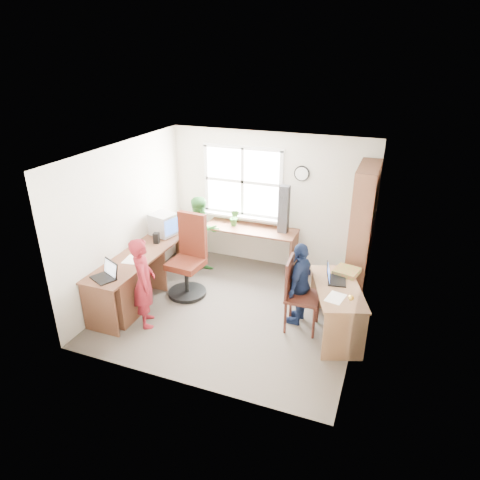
{
  "coord_description": "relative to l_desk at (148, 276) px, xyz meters",
  "views": [
    {
      "loc": [
        2.07,
        -5.14,
        3.63
      ],
      "look_at": [
        0.0,
        0.25,
        1.05
      ],
      "focal_mm": 32.0,
      "sensor_mm": 36.0,
      "label": 1
    }
  ],
  "objects": [
    {
      "name": "bookshelf",
      "position": [
        2.96,
        1.47,
        0.55
      ],
      "size": [
        0.3,
        1.02,
        2.1
      ],
      "color": "brown",
      "rests_on": "ground"
    },
    {
      "name": "paper_a",
      "position": [
        -0.19,
        -0.09,
        0.3
      ],
      "size": [
        0.25,
        0.32,
        0.0
      ],
      "rotation": [
        0.0,
        0.0,
        0.15
      ],
      "color": "white",
      "rests_on": "l_desk"
    },
    {
      "name": "swivel_chair",
      "position": [
        0.45,
        0.51,
        0.11
      ],
      "size": [
        0.66,
        0.66,
        1.32
      ],
      "rotation": [
        0.0,
        0.0,
        -0.08
      ],
      "color": "black",
      "rests_on": "ground"
    },
    {
      "name": "crt_monitor",
      "position": [
        -0.21,
        0.89,
        0.49
      ],
      "size": [
        0.46,
        0.43,
        0.38
      ],
      "rotation": [
        0.0,
        0.0,
        -0.25
      ],
      "color": "#B5B5BA",
      "rests_on": "l_desk"
    },
    {
      "name": "potted_plant",
      "position": [
        0.75,
        1.71,
        0.45
      ],
      "size": [
        0.19,
        0.16,
        0.31
      ],
      "primitive_type": "imported",
      "rotation": [
        0.0,
        0.0,
        -0.13
      ],
      "color": "#30712D",
      "rests_on": "l_desk"
    },
    {
      "name": "person_navy",
      "position": [
        2.29,
        0.34,
        0.16
      ],
      "size": [
        0.39,
        0.76,
        1.24
      ],
      "primitive_type": "imported",
      "rotation": [
        0.0,
        0.0,
        -1.69
      ],
      "color": "#152042",
      "rests_on": "ground"
    },
    {
      "name": "game_box",
      "position": [
        2.87,
        0.68,
        0.3
      ],
      "size": [
        0.39,
        0.39,
        0.06
      ],
      "rotation": [
        0.0,
        0.0,
        -0.23
      ],
      "color": "red",
      "rests_on": "right_desk"
    },
    {
      "name": "cd_tower",
      "position": [
        1.63,
        1.75,
        0.71
      ],
      "size": [
        0.17,
        0.15,
        0.83
      ],
      "rotation": [
        0.0,
        0.0,
        -0.04
      ],
      "color": "black",
      "rests_on": "l_desk"
    },
    {
      "name": "right_desk",
      "position": [
        2.82,
        0.25,
        0.07
      ],
      "size": [
        0.96,
        1.37,
        0.72
      ],
      "rotation": [
        0.0,
        0.0,
        0.34
      ],
      "color": "#855F42",
      "rests_on": "ground"
    },
    {
      "name": "wooden_chair",
      "position": [
        2.29,
        0.18,
        0.12
      ],
      "size": [
        0.49,
        0.49,
        1.06
      ],
      "rotation": [
        0.0,
        0.0,
        0.06
      ],
      "color": "#3E1C14",
      "rests_on": "ground"
    },
    {
      "name": "laptop_left",
      "position": [
        -0.2,
        -0.69,
        0.35
      ],
      "size": [
        0.42,
        0.4,
        0.23
      ],
      "rotation": [
        0.0,
        0.0,
        -0.43
      ],
      "color": "black",
      "rests_on": "l_desk"
    },
    {
      "name": "person_green",
      "position": [
        0.34,
        1.21,
        0.24
      ],
      "size": [
        0.81,
        0.85,
        1.39
      ],
      "primitive_type": "imported",
      "rotation": [
        0.0,
        0.0,
        1.0
      ],
      "color": "#2F7630",
      "rests_on": "ground"
    },
    {
      "name": "person_red",
      "position": [
        0.27,
        -0.5,
        0.21
      ],
      "size": [
        0.53,
        0.58,
        1.33
      ],
      "primitive_type": "imported",
      "rotation": [
        0.0,
        0.0,
        2.14
      ],
      "color": "maroon",
      "rests_on": "ground"
    },
    {
      "name": "l_desk",
      "position": [
        0.0,
        0.0,
        0.0
      ],
      "size": [
        2.38,
        2.95,
        0.75
      ],
      "color": "brown",
      "rests_on": "ground"
    },
    {
      "name": "laptop_right",
      "position": [
        2.73,
        0.39,
        0.32
      ],
      "size": [
        0.33,
        0.37,
        0.23
      ],
      "rotation": [
        0.0,
        0.0,
        1.73
      ],
      "color": "black",
      "rests_on": "right_desk"
    },
    {
      "name": "speaker_a",
      "position": [
        -0.16,
        0.57,
        0.38
      ],
      "size": [
        0.11,
        0.11,
        0.18
      ],
      "rotation": [
        0.0,
        0.0,
        0.21
      ],
      "color": "black",
      "rests_on": "l_desk"
    },
    {
      "name": "paper_b",
      "position": [
        2.84,
        -0.04,
        0.27
      ],
      "size": [
        0.26,
        0.33,
        0.0
      ],
      "rotation": [
        0.0,
        0.0,
        -0.2
      ],
      "color": "white",
      "rests_on": "right_desk"
    },
    {
      "name": "speaker_b",
      "position": [
        -0.2,
        1.04,
        0.39
      ],
      "size": [
        0.1,
        0.1,
        0.19
      ],
      "rotation": [
        0.0,
        0.0,
        0.02
      ],
      "color": "black",
      "rests_on": "l_desk"
    },
    {
      "name": "room",
      "position": [
        1.32,
        0.38,
        0.76
      ],
      "size": [
        3.64,
        3.44,
        2.44
      ],
      "color": "#473F38",
      "rests_on": "ground"
    }
  ]
}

